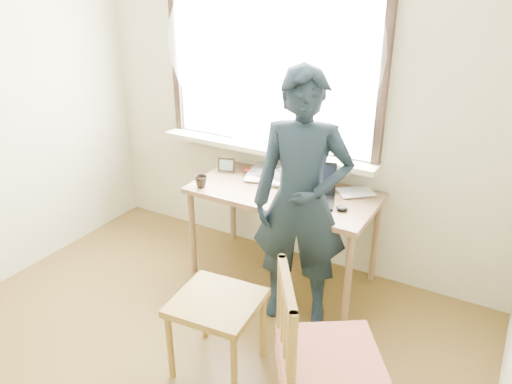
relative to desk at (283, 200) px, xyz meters
The scene contains 13 objects.
room_shell 1.73m from the desk, 95.39° to the right, with size 3.52×4.02×2.61m.
desk is the anchor object (origin of this frame).
laptop 0.26m from the desk, ahead, with size 0.44×0.39×0.25m.
mug_white 0.21m from the desk, 121.15° to the left, with size 0.12×0.12×0.10m, color white.
mug_dark 0.63m from the desk, 156.32° to the right, with size 0.10×0.10×0.09m, color black.
mouse 0.51m from the desk, 11.50° to the right, with size 0.09×0.06×0.03m, color black.
desk_clutter 0.30m from the desk, 132.34° to the left, with size 0.68×0.45×0.04m.
book_a 0.48m from the desk, 150.10° to the left, with size 0.22×0.30×0.03m, color white.
book_b 0.51m from the desk, 34.20° to the left, with size 0.18×0.25×0.02m, color white.
picture_frame 0.59m from the desk, 169.98° to the left, with size 0.14×0.06×0.11m.
work_chair 1.11m from the desk, 83.81° to the right, with size 0.52×0.50×0.49m.
side_chair 1.60m from the desk, 55.98° to the right, with size 0.65×0.65×1.04m.
person 0.52m from the desk, 49.61° to the right, with size 0.63×0.42×1.74m, color black.
Camera 1 is at (1.61, -1.39, 2.25)m, focal length 35.00 mm.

